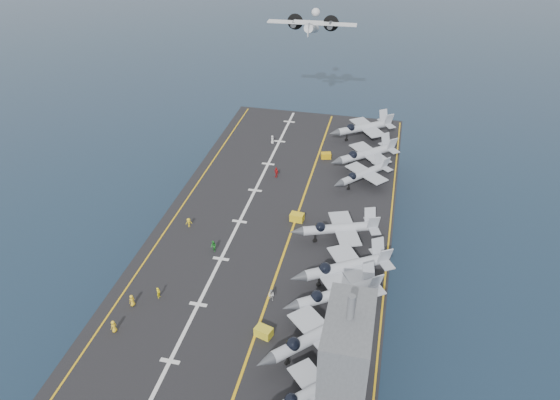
% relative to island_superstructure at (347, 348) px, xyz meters
% --- Properties ---
extents(ground, '(500.00, 500.00, 0.00)m').
position_rel_island_superstructure_xyz_m(ground, '(-15.00, 30.00, -17.90)').
color(ground, '#142135').
rests_on(ground, ground).
extents(hull, '(36.00, 90.00, 10.00)m').
position_rel_island_superstructure_xyz_m(hull, '(-15.00, 30.00, -12.90)').
color(hull, '#56595E').
rests_on(hull, ground).
extents(flight_deck, '(38.00, 92.00, 0.40)m').
position_rel_island_superstructure_xyz_m(flight_deck, '(-15.00, 30.00, -7.70)').
color(flight_deck, black).
rests_on(flight_deck, hull).
extents(foul_line, '(0.35, 90.00, 0.02)m').
position_rel_island_superstructure_xyz_m(foul_line, '(-12.00, 30.00, -7.48)').
color(foul_line, gold).
rests_on(foul_line, flight_deck).
extents(landing_centerline, '(0.50, 90.00, 0.02)m').
position_rel_island_superstructure_xyz_m(landing_centerline, '(-21.00, 30.00, -7.48)').
color(landing_centerline, silver).
rests_on(landing_centerline, flight_deck).
extents(deck_edge_port, '(0.25, 90.00, 0.02)m').
position_rel_island_superstructure_xyz_m(deck_edge_port, '(-32.00, 30.00, -7.48)').
color(deck_edge_port, gold).
rests_on(deck_edge_port, flight_deck).
extents(deck_edge_stbd, '(0.25, 90.00, 0.02)m').
position_rel_island_superstructure_xyz_m(deck_edge_stbd, '(3.50, 30.00, -7.48)').
color(deck_edge_stbd, gold).
rests_on(deck_edge_stbd, flight_deck).
extents(island_superstructure, '(5.00, 10.00, 15.00)m').
position_rel_island_superstructure_xyz_m(island_superstructure, '(0.00, 0.00, 0.00)').
color(island_superstructure, '#56595E').
rests_on(island_superstructure, flight_deck).
extents(fighter_jet_0, '(15.04, 14.89, 4.41)m').
position_rel_island_superstructure_xyz_m(fighter_jet_0, '(-3.16, -2.07, -5.29)').
color(fighter_jet_0, gray).
rests_on(fighter_jet_0, flight_deck).
extents(fighter_jet_1, '(17.32, 17.40, 5.12)m').
position_rel_island_superstructure_xyz_m(fighter_jet_1, '(-4.18, 5.66, -4.94)').
color(fighter_jet_1, '#959FA7').
rests_on(fighter_jet_1, flight_deck).
extents(fighter_jet_2, '(16.93, 15.68, 4.89)m').
position_rel_island_superstructure_xyz_m(fighter_jet_2, '(-2.53, 13.87, -5.05)').
color(fighter_jet_2, '#9BA1AA').
rests_on(fighter_jet_2, flight_deck).
extents(fighter_jet_3, '(17.91, 16.24, 5.18)m').
position_rel_island_superstructure_xyz_m(fighter_jet_3, '(-2.09, 19.45, -4.91)').
color(fighter_jet_3, gray).
rests_on(fighter_jet_3, flight_deck).
extents(fighter_jet_4, '(16.30, 13.54, 4.84)m').
position_rel_island_superstructure_xyz_m(fighter_jet_4, '(-4.23, 28.63, -5.08)').
color(fighter_jet_4, gray).
rests_on(fighter_jet_4, flight_deck).
extents(fighter_jet_6, '(14.76, 15.19, 4.42)m').
position_rel_island_superstructure_xyz_m(fighter_jet_6, '(-2.21, 46.69, -5.29)').
color(fighter_jet_6, gray).
rests_on(fighter_jet_6, flight_deck).
extents(fighter_jet_7, '(17.19, 16.63, 5.00)m').
position_rel_island_superstructure_xyz_m(fighter_jet_7, '(-2.36, 54.08, -5.00)').
color(fighter_jet_7, '#979EA6').
rests_on(fighter_jet_7, flight_deck).
extents(fighter_jet_8, '(17.50, 16.31, 5.06)m').
position_rel_island_superstructure_xyz_m(fighter_jet_8, '(-3.93, 65.70, -4.97)').
color(fighter_jet_8, '#929AA1').
rests_on(fighter_jet_8, flight_deck).
extents(tow_cart_a, '(2.50, 2.00, 1.30)m').
position_rel_island_superstructure_xyz_m(tow_cart_a, '(-10.92, 6.53, -6.85)').
color(tow_cart_a, gold).
rests_on(tow_cart_a, flight_deck).
extents(tow_cart_b, '(2.37, 1.68, 1.33)m').
position_rel_island_superstructure_xyz_m(tow_cart_b, '(-11.75, 32.42, -6.83)').
color(tow_cart_b, gold).
rests_on(tow_cart_b, flight_deck).
extents(tow_cart_c, '(2.20, 1.71, 1.16)m').
position_rel_island_superstructure_xyz_m(tow_cart_c, '(-10.31, 54.88, -6.92)').
color(tow_cart_c, gold).
rests_on(tow_cart_c, flight_deck).
extents(crew_0, '(1.07, 1.27, 1.81)m').
position_rel_island_superstructure_xyz_m(crew_0, '(-29.78, 2.99, -6.60)').
color(crew_0, yellow).
rests_on(crew_0, flight_deck).
extents(crew_1, '(0.82, 1.12, 1.72)m').
position_rel_island_superstructure_xyz_m(crew_1, '(-26.75, 10.14, -6.64)').
color(crew_1, yellow).
rests_on(crew_1, flight_deck).
extents(crew_2, '(1.36, 1.34, 1.91)m').
position_rel_island_superstructure_xyz_m(crew_2, '(-22.64, 21.55, -6.55)').
color(crew_2, '#1B8024').
rests_on(crew_2, flight_deck).
extents(crew_3, '(1.18, 1.06, 1.64)m').
position_rel_island_superstructure_xyz_m(crew_3, '(-28.64, 26.80, -6.68)').
color(crew_3, yellow).
rests_on(crew_3, flight_deck).
extents(crew_4, '(1.47, 1.40, 2.04)m').
position_rel_island_superstructure_xyz_m(crew_4, '(-18.34, 45.56, -6.48)').
color(crew_4, '#B21618').
rests_on(crew_4, flight_deck).
extents(crew_5, '(1.26, 1.32, 1.84)m').
position_rel_island_superstructure_xyz_m(crew_5, '(-22.22, 58.70, -6.58)').
color(crew_5, silver).
rests_on(crew_5, flight_deck).
extents(crew_7, '(1.30, 1.08, 1.85)m').
position_rel_island_superstructure_xyz_m(crew_7, '(-11.49, 13.02, -6.58)').
color(crew_7, silver).
rests_on(crew_7, flight_deck).
extents(transport_plane, '(21.33, 15.10, 4.88)m').
position_rel_island_superstructure_xyz_m(transport_plane, '(-19.08, 85.44, 9.36)').
color(transport_plane, silver).
extents(crew_8, '(1.07, 1.27, 1.81)m').
position_rel_island_superstructure_xyz_m(crew_8, '(-29.60, 7.89, -6.60)').
color(crew_8, yellow).
rests_on(crew_8, flight_deck).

